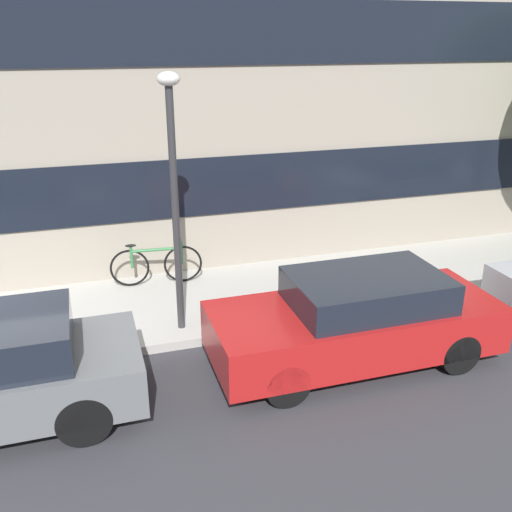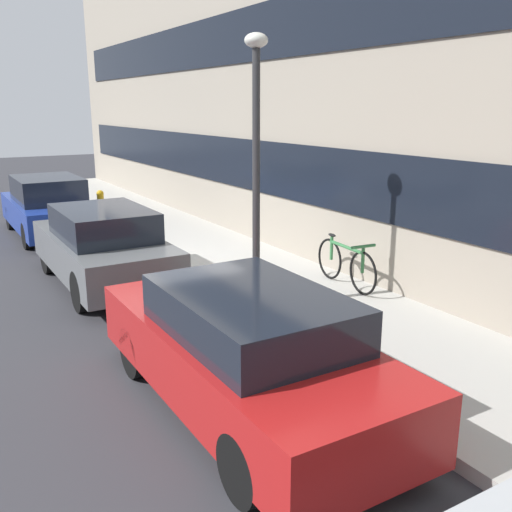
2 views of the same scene
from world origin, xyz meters
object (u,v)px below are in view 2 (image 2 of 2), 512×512
object	(u,v)px
parked_car_red	(244,350)
bicycle	(346,263)
parked_car_blue	(48,207)
lamp_post	(256,141)
parked_car_grey	(103,247)
fire_hydrant	(101,204)

from	to	relation	value
parked_car_red	bicycle	distance (m)	4.08
parked_car_blue	lamp_post	xyz separation A→B (m)	(7.31, 1.50, 1.89)
parked_car_blue	parked_car_grey	bearing A→B (deg)	-180.00
parked_car_grey	bicycle	xyz separation A→B (m)	(2.60, 3.30, -0.14)
parked_car_grey	parked_car_red	size ratio (longest dim) A/B	0.95
parked_car_grey	lamp_post	bearing A→B (deg)	-151.08
lamp_post	parked_car_red	bearing A→B (deg)	-33.26
parked_car_blue	bicycle	world-z (taller)	parked_car_blue
fire_hydrant	parked_car_grey	bearing A→B (deg)	-15.43
fire_hydrant	lamp_post	size ratio (longest dim) A/B	0.20
lamp_post	parked_car_grey	bearing A→B (deg)	-151.08
parked_car_grey	parked_car_red	bearing A→B (deg)	-180.00
parked_car_grey	fire_hydrant	distance (m)	5.53
parked_car_grey	parked_car_blue	bearing A→B (deg)	0.00
parked_car_red	lamp_post	size ratio (longest dim) A/B	1.07
fire_hydrant	bicycle	size ratio (longest dim) A/B	0.46
parked_car_grey	bicycle	world-z (taller)	parked_car_grey
parked_car_blue	bicycle	xyz separation A→B (m)	(7.20, 3.30, -0.15)
parked_car_blue	parked_car_grey	xyz separation A→B (m)	(4.60, -0.00, -0.01)
parked_car_red	fire_hydrant	size ratio (longest dim) A/B	5.42
parked_car_grey	lamp_post	size ratio (longest dim) A/B	1.01
bicycle	parked_car_red	bearing A→B (deg)	-48.81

